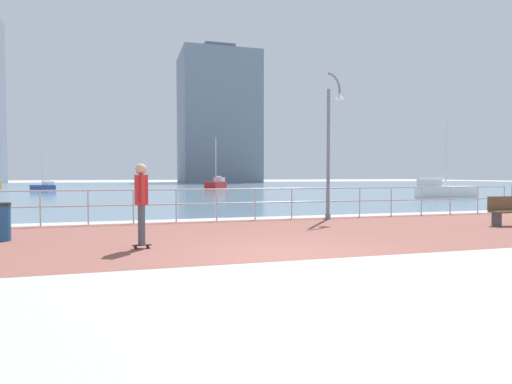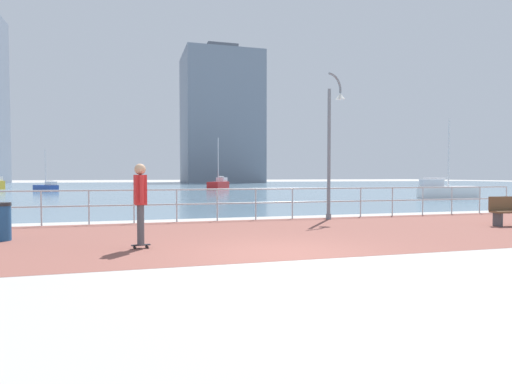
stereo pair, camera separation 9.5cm
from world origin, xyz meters
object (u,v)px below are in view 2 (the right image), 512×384
Objects in this scene: sailboat_blue at (219,185)px; sailboat_white at (46,187)px; trash_bin at (1,222)px; lamppost at (332,139)px; sailboat_teal at (446,191)px; skateboarder at (140,197)px.

sailboat_white is at bearing -176.84° from sailboat_blue.
lamppost is at bearing 14.47° from trash_bin.
skateboarder is at bearing -143.20° from sailboat_teal.
sailboat_teal is 0.96× the size of sailboat_blue.
lamppost is at bearing -142.15° from sailboat_teal.
lamppost is at bearing -65.31° from sailboat_white.
lamppost is at bearing -94.25° from sailboat_blue.
sailboat_teal is (13.92, 10.81, -2.39)m from lamppost.
lamppost is at bearing 34.56° from skateboarder.
sailboat_teal is 25.41m from sailboat_blue.
skateboarder is 3.91m from trash_bin.
skateboarder is 0.33× the size of sailboat_teal.
skateboarder is at bearing -77.69° from sailboat_white.
sailboat_blue is at bearing 76.29° from skateboarder.
sailboat_white is 17.48m from sailboat_blue.
lamppost is 2.86× the size of skateboarder.
sailboat_blue is (17.46, 0.96, 0.15)m from sailboat_white.
sailboat_white is (-14.96, 32.55, -2.52)m from lamppost.
trash_bin is at bearing 146.78° from skateboarder.
trash_bin is 35.49m from sailboat_white.
sailboat_teal is (23.97, 13.41, 0.06)m from trash_bin.
trash_bin is 0.16× the size of sailboat_blue.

